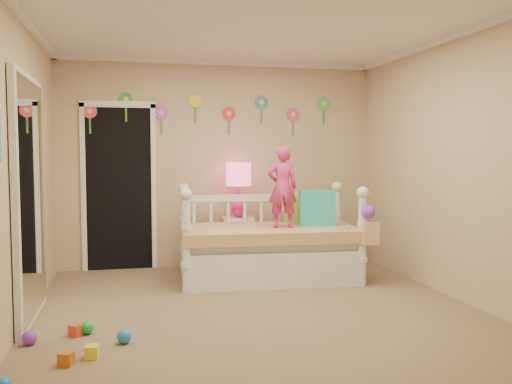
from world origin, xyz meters
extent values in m
cube|color=#7F684C|center=(0.00, 0.00, 0.00)|extent=(4.00, 4.50, 0.01)
cube|color=white|center=(0.00, 0.00, 2.60)|extent=(4.00, 4.50, 0.01)
cube|color=tan|center=(0.00, 2.25, 1.30)|extent=(4.00, 0.01, 2.60)
cube|color=tan|center=(-2.00, 0.00, 1.30)|extent=(0.01, 4.50, 2.60)
cube|color=tan|center=(2.00, 0.00, 1.30)|extent=(0.01, 4.50, 2.60)
cube|color=#23AF86|center=(0.97, 1.27, 0.80)|extent=(0.42, 0.22, 0.40)
cube|color=#96C13B|center=(0.86, 1.57, 0.77)|extent=(0.37, 0.25, 0.33)
imported|color=#D83172|center=(0.54, 1.19, 1.06)|extent=(0.36, 0.26, 0.91)
cube|color=white|center=(0.20, 2.02, 0.32)|extent=(0.41, 0.33, 0.64)
sphere|color=#EE1F84|center=(0.20, 2.02, 0.73)|extent=(0.19, 0.19, 0.19)
cylinder|color=#EE1F84|center=(0.20, 2.02, 0.93)|extent=(0.03, 0.03, 0.39)
cylinder|color=#F4498D|center=(0.20, 2.02, 1.18)|extent=(0.31, 0.31, 0.29)
cube|color=black|center=(-1.25, 2.23, 1.03)|extent=(0.90, 0.04, 2.07)
cube|color=white|center=(-1.96, 0.30, 1.05)|extent=(0.07, 1.30, 2.10)
camera|label=1|loc=(-1.13, -4.75, 1.43)|focal=38.87mm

